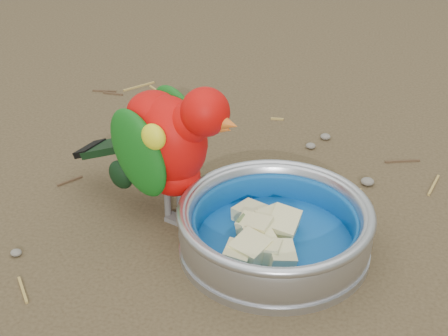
# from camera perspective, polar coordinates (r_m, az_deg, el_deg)

# --- Properties ---
(ground) EXTENTS (60.00, 60.00, 0.00)m
(ground) POSITION_cam_1_polar(r_m,az_deg,el_deg) (0.82, 4.51, -7.65)
(ground) COLOR #4A3B26
(food_bowl) EXTENTS (0.23, 0.23, 0.02)m
(food_bowl) POSITION_cam_1_polar(r_m,az_deg,el_deg) (0.83, 4.19, -6.40)
(food_bowl) COLOR #B2B2BA
(food_bowl) RESTS_ON ground
(bowl_wall) EXTENTS (0.23, 0.23, 0.04)m
(bowl_wall) POSITION_cam_1_polar(r_m,az_deg,el_deg) (0.81, 4.27, -4.72)
(bowl_wall) COLOR #B2B2BA
(bowl_wall) RESTS_ON food_bowl
(fruit_wedges) EXTENTS (0.14, 0.14, 0.03)m
(fruit_wedges) POSITION_cam_1_polar(r_m,az_deg,el_deg) (0.82, 4.25, -5.12)
(fruit_wedges) COLOR beige
(fruit_wedges) RESTS_ON food_bowl
(lory_parrot) EXTENTS (0.25, 0.18, 0.18)m
(lory_parrot) POSITION_cam_1_polar(r_m,az_deg,el_deg) (0.85, -4.61, 1.37)
(lory_parrot) COLOR red
(lory_parrot) RESTS_ON ground
(ground_debris) EXTENTS (0.90, 0.80, 0.01)m
(ground_debris) POSITION_cam_1_polar(r_m,az_deg,el_deg) (0.86, 3.17, -5.35)
(ground_debris) COLOR #A78541
(ground_debris) RESTS_ON ground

